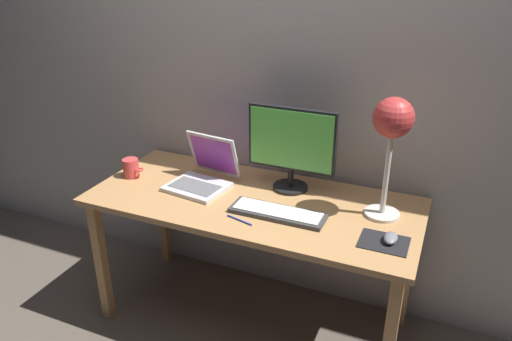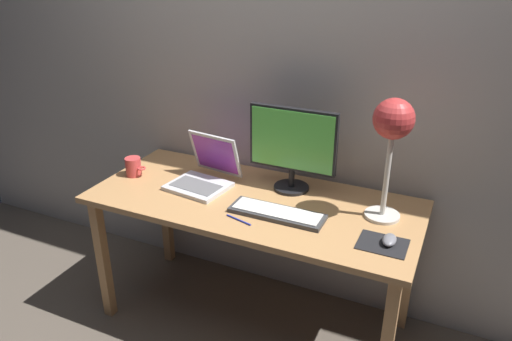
{
  "view_description": "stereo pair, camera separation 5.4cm",
  "coord_description": "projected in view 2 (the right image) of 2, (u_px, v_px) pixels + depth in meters",
  "views": [
    {
      "loc": [
        0.84,
        -1.91,
        1.84
      ],
      "look_at": [
        0.04,
        -0.05,
        0.92
      ],
      "focal_mm": 34.1,
      "sensor_mm": 36.0,
      "label": 1
    },
    {
      "loc": [
        0.89,
        -1.89,
        1.84
      ],
      "look_at": [
        0.04,
        -0.05,
        0.92
      ],
      "focal_mm": 34.1,
      "sensor_mm": 36.0,
      "label": 2
    }
  ],
  "objects": [
    {
      "name": "desk",
      "position": [
        253.0,
        213.0,
        2.39
      ],
      "size": [
        1.6,
        0.7,
        0.74
      ],
      "color": "tan",
      "rests_on": "ground"
    },
    {
      "name": "laptop",
      "position": [
        206.0,
        171.0,
        2.49
      ],
      "size": [
        0.33,
        0.35,
        0.25
      ],
      "color": "silver",
      "rests_on": "desk"
    },
    {
      "name": "mousepad",
      "position": [
        383.0,
        244.0,
        1.99
      ],
      "size": [
        0.2,
        0.16,
        0.0
      ],
      "primitive_type": "cube",
      "color": "black",
      "rests_on": "desk"
    },
    {
      "name": "coffee_mug",
      "position": [
        134.0,
        167.0,
        2.59
      ],
      "size": [
        0.12,
        0.08,
        0.1
      ],
      "color": "#CC3F3F",
      "rests_on": "desk"
    },
    {
      "name": "monitor",
      "position": [
        293.0,
        145.0,
        2.36
      ],
      "size": [
        0.44,
        0.18,
        0.42
      ],
      "color": "black",
      "rests_on": "desk"
    },
    {
      "name": "desk_lamp",
      "position": [
        393.0,
        128.0,
        2.02
      ],
      "size": [
        0.17,
        0.17,
        0.55
      ],
      "color": "beige",
      "rests_on": "desk"
    },
    {
      "name": "pen",
      "position": [
        239.0,
        220.0,
        2.17
      ],
      "size": [
        0.14,
        0.04,
        0.01
      ],
      "primitive_type": "cylinder",
      "rotation": [
        0.0,
        1.57,
        -0.26
      ],
      "color": "#2633A5",
      "rests_on": "desk"
    },
    {
      "name": "mouse",
      "position": [
        389.0,
        240.0,
        1.99
      ],
      "size": [
        0.06,
        0.1,
        0.03
      ],
      "primitive_type": "ellipsoid",
      "color": "slate",
      "rests_on": "mousepad"
    },
    {
      "name": "back_wall",
      "position": [
        286.0,
        68.0,
        2.46
      ],
      "size": [
        4.8,
        0.06,
        2.6
      ],
      "primitive_type": "cube",
      "color": "#A8A099",
      "rests_on": "ground"
    },
    {
      "name": "ground_plane",
      "position": [
        253.0,
        318.0,
        2.66
      ],
      "size": [
        4.8,
        4.8,
        0.0
      ],
      "primitive_type": "plane",
      "color": "brown",
      "rests_on": "ground"
    },
    {
      "name": "keyboard_main",
      "position": [
        277.0,
        213.0,
        2.21
      ],
      "size": [
        0.44,
        0.14,
        0.03
      ],
      "color": "#38383A",
      "rests_on": "desk"
    }
  ]
}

